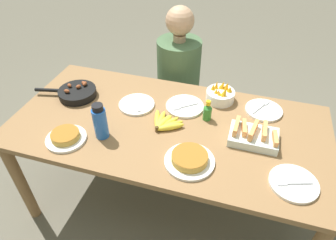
{
  "coord_description": "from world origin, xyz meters",
  "views": [
    {
      "loc": [
        0.39,
        -1.28,
        1.89
      ],
      "look_at": [
        0.0,
        0.0,
        0.77
      ],
      "focal_mm": 32.0,
      "sensor_mm": 36.0,
      "label": 1
    }
  ],
  "objects_px": {
    "frittata_plate_side": "(190,159)",
    "empty_plate_far_right": "(137,104)",
    "empty_plate_far_left": "(264,110)",
    "empty_plate_mid_edge": "(294,183)",
    "banana_bunch": "(165,123)",
    "hot_sauce_bottle": "(207,111)",
    "water_bottle": "(100,122)",
    "empty_plate_near_front": "(185,106)",
    "person_figure": "(178,91)",
    "frittata_plate_center": "(66,137)",
    "skillet": "(77,93)",
    "fruit_bowl_mango": "(221,95)",
    "melon_tray": "(253,135)"
  },
  "relations": [
    {
      "from": "frittata_plate_side",
      "to": "empty_plate_far_right",
      "type": "distance_m",
      "value": 0.57
    },
    {
      "from": "empty_plate_far_left",
      "to": "empty_plate_mid_edge",
      "type": "height_order",
      "value": "same"
    },
    {
      "from": "banana_bunch",
      "to": "hot_sauce_bottle",
      "type": "height_order",
      "value": "hot_sauce_bottle"
    },
    {
      "from": "banana_bunch",
      "to": "water_bottle",
      "type": "relative_size",
      "value": 1.01
    },
    {
      "from": "empty_plate_near_front",
      "to": "empty_plate_mid_edge",
      "type": "height_order",
      "value": "same"
    },
    {
      "from": "banana_bunch",
      "to": "person_figure",
      "type": "distance_m",
      "value": 0.77
    },
    {
      "from": "frittata_plate_side",
      "to": "empty_plate_far_left",
      "type": "xyz_separation_m",
      "value": [
        0.34,
        0.55,
        -0.02
      ]
    },
    {
      "from": "frittata_plate_center",
      "to": "person_figure",
      "type": "distance_m",
      "value": 1.09
    },
    {
      "from": "skillet",
      "to": "frittata_plate_center",
      "type": "bearing_deg",
      "value": 99.52
    },
    {
      "from": "banana_bunch",
      "to": "frittata_plate_side",
      "type": "bearing_deg",
      "value": -48.85
    },
    {
      "from": "water_bottle",
      "to": "empty_plate_mid_edge",
      "type": "bearing_deg",
      "value": -2.65
    },
    {
      "from": "empty_plate_mid_edge",
      "to": "fruit_bowl_mango",
      "type": "bearing_deg",
      "value": 127.67
    },
    {
      "from": "melon_tray",
      "to": "frittata_plate_center",
      "type": "distance_m",
      "value": 1.03
    },
    {
      "from": "frittata_plate_side",
      "to": "empty_plate_near_front",
      "type": "distance_m",
      "value": 0.46
    },
    {
      "from": "banana_bunch",
      "to": "water_bottle",
      "type": "distance_m",
      "value": 0.37
    },
    {
      "from": "melon_tray",
      "to": "frittata_plate_center",
      "type": "height_order",
      "value": "melon_tray"
    },
    {
      "from": "frittata_plate_center",
      "to": "person_figure",
      "type": "xyz_separation_m",
      "value": [
        0.38,
        0.99,
        -0.27
      ]
    },
    {
      "from": "skillet",
      "to": "empty_plate_far_left",
      "type": "relative_size",
      "value": 1.78
    },
    {
      "from": "melon_tray",
      "to": "fruit_bowl_mango",
      "type": "distance_m",
      "value": 0.4
    },
    {
      "from": "person_figure",
      "to": "empty_plate_far_left",
      "type": "bearing_deg",
      "value": -31.73
    },
    {
      "from": "skillet",
      "to": "hot_sauce_bottle",
      "type": "height_order",
      "value": "hot_sauce_bottle"
    },
    {
      "from": "person_figure",
      "to": "empty_plate_near_front",
      "type": "bearing_deg",
      "value": -70.79
    },
    {
      "from": "frittata_plate_center",
      "to": "skillet",
      "type": "bearing_deg",
      "value": 111.84
    },
    {
      "from": "frittata_plate_side",
      "to": "fruit_bowl_mango",
      "type": "height_order",
      "value": "fruit_bowl_mango"
    },
    {
      "from": "empty_plate_near_front",
      "to": "empty_plate_far_right",
      "type": "relative_size",
      "value": 1.05
    },
    {
      "from": "banana_bunch",
      "to": "frittata_plate_center",
      "type": "bearing_deg",
      "value": -150.89
    },
    {
      "from": "melon_tray",
      "to": "hot_sauce_bottle",
      "type": "bearing_deg",
      "value": 158.8
    },
    {
      "from": "empty_plate_mid_edge",
      "to": "empty_plate_far_left",
      "type": "bearing_deg",
      "value": 107.19
    },
    {
      "from": "empty_plate_far_left",
      "to": "hot_sauce_bottle",
      "type": "xyz_separation_m",
      "value": [
        -0.32,
        -0.18,
        0.05
      ]
    },
    {
      "from": "melon_tray",
      "to": "empty_plate_mid_edge",
      "type": "xyz_separation_m",
      "value": [
        0.21,
        -0.26,
        -0.03
      ]
    },
    {
      "from": "skillet",
      "to": "hot_sauce_bottle",
      "type": "bearing_deg",
      "value": 168.57
    },
    {
      "from": "frittata_plate_side",
      "to": "empty_plate_far_left",
      "type": "bearing_deg",
      "value": 58.02
    },
    {
      "from": "fruit_bowl_mango",
      "to": "frittata_plate_side",
      "type": "bearing_deg",
      "value": -96.05
    },
    {
      "from": "frittata_plate_center",
      "to": "fruit_bowl_mango",
      "type": "relative_size",
      "value": 1.23
    },
    {
      "from": "frittata_plate_center",
      "to": "person_figure",
      "type": "relative_size",
      "value": 0.19
    },
    {
      "from": "empty_plate_mid_edge",
      "to": "person_figure",
      "type": "distance_m",
      "value": 1.28
    },
    {
      "from": "empty_plate_far_right",
      "to": "person_figure",
      "type": "relative_size",
      "value": 0.19
    },
    {
      "from": "melon_tray",
      "to": "fruit_bowl_mango",
      "type": "xyz_separation_m",
      "value": [
        -0.23,
        0.32,
        0.01
      ]
    },
    {
      "from": "melon_tray",
      "to": "banana_bunch",
      "type": "bearing_deg",
      "value": -177.12
    },
    {
      "from": "skillet",
      "to": "fruit_bowl_mango",
      "type": "xyz_separation_m",
      "value": [
        0.91,
        0.23,
        0.02
      ]
    },
    {
      "from": "empty_plate_far_right",
      "to": "water_bottle",
      "type": "bearing_deg",
      "value": -104.26
    },
    {
      "from": "frittata_plate_side",
      "to": "water_bottle",
      "type": "xyz_separation_m",
      "value": [
        -0.52,
        0.05,
        0.08
      ]
    },
    {
      "from": "frittata_plate_side",
      "to": "empty_plate_mid_edge",
      "type": "distance_m",
      "value": 0.51
    },
    {
      "from": "banana_bunch",
      "to": "hot_sauce_bottle",
      "type": "distance_m",
      "value": 0.26
    },
    {
      "from": "banana_bunch",
      "to": "person_figure",
      "type": "height_order",
      "value": "person_figure"
    },
    {
      "from": "banana_bunch",
      "to": "empty_plate_near_front",
      "type": "bearing_deg",
      "value": 71.7
    },
    {
      "from": "empty_plate_near_front",
      "to": "fruit_bowl_mango",
      "type": "xyz_separation_m",
      "value": [
        0.2,
        0.14,
        0.04
      ]
    },
    {
      "from": "banana_bunch",
      "to": "empty_plate_mid_edge",
      "type": "bearing_deg",
      "value": -17.87
    },
    {
      "from": "skillet",
      "to": "fruit_bowl_mango",
      "type": "distance_m",
      "value": 0.94
    },
    {
      "from": "frittata_plate_center",
      "to": "empty_plate_far_left",
      "type": "xyz_separation_m",
      "value": [
        1.04,
        0.58,
        -0.01
      ]
    }
  ]
}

